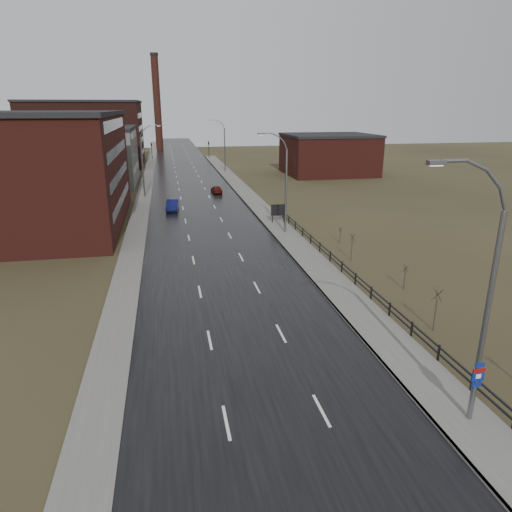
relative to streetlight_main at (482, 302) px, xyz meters
name	(u,v)px	position (x,y,z in m)	size (l,w,h in m)	color
ground	(298,482)	(-8.47, -2.00, -6.06)	(320.00, 320.00, 0.00)	#2D2819
road	(195,197)	(-8.47, 58.00, -6.03)	(14.00, 300.00, 0.06)	black
sidewalk_right	(286,235)	(0.13, 33.00, -5.97)	(3.20, 180.00, 0.18)	#595651
curb_right	(273,235)	(-1.39, 33.00, -5.97)	(0.16, 180.00, 0.18)	slate
sidewalk_left	(143,199)	(-16.67, 58.00, -6.00)	(2.40, 260.00, 0.12)	#595651
warehouse_near	(23,171)	(-29.46, 43.00, 0.70)	(22.44, 28.56, 13.50)	#471914
warehouse_mid	(91,156)	(-26.46, 76.00, -0.80)	(16.32, 20.40, 10.50)	slate
warehouse_far	(87,134)	(-31.47, 106.00, 1.70)	(26.52, 24.48, 15.50)	#331611
building_right	(328,154)	(21.83, 80.00, -1.80)	(18.36, 16.32, 8.50)	#471914
smokestack	(157,102)	(-14.47, 148.00, 9.44)	(2.70, 2.70, 30.70)	#331611
streetlight_main	(482,302)	(0.00, 0.00, 0.00)	(3.91, 0.29, 12.11)	slate
streetlight_right_mid	(284,183)	(0.03, 34.00, -0.22)	(3.36, 0.28, 11.35)	slate
streetlight_left	(144,161)	(-16.17, 60.00, -0.22)	(3.36, 0.28, 11.35)	slate
streetlight_right_far	(223,145)	(0.03, 88.00, -0.22)	(3.36, 0.28, 11.35)	slate
guardrail	(359,281)	(1.83, 16.32, -5.35)	(0.10, 53.05, 1.10)	black
shrub_c	(436,308)	(3.76, 8.62, -4.49)	(0.69, 0.73, 2.95)	#382D23
shrub_d	(405,276)	(5.41, 15.61, -4.97)	(0.49, 0.52, 2.06)	#382D23
shrub_e	(352,246)	(4.03, 23.21, -4.65)	(0.62, 0.66, 2.65)	#382D23
shrub_f	(340,234)	(5.16, 29.11, -5.13)	(0.42, 0.44, 1.74)	#382D23
billboard	(278,211)	(0.63, 38.57, -4.39)	(1.94, 0.17, 2.47)	black
traffic_light_left	(151,142)	(-16.47, 118.00, -1.46)	(0.58, 2.73, 5.30)	black
traffic_light_right	(209,142)	(-0.47, 118.00, -1.46)	(0.58, 2.73, 5.30)	black
car_near	(173,206)	(-12.24, 48.69, -5.30)	(1.61, 4.63, 1.52)	#0E1146
car_far	(217,190)	(-4.63, 61.17, -5.40)	(1.56, 3.88, 1.32)	#52140D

